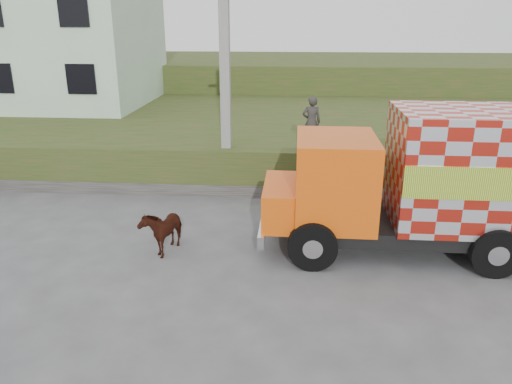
# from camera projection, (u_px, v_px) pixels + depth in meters

# --- Properties ---
(ground) EXTENTS (120.00, 120.00, 0.00)m
(ground) POSITION_uv_depth(u_px,v_px,m) (243.00, 254.00, 12.19)
(ground) COLOR #474749
(ground) RESTS_ON ground
(embankment) EXTENTS (40.00, 12.00, 1.50)m
(embankment) POSITION_uv_depth(u_px,v_px,m) (267.00, 134.00, 21.34)
(embankment) COLOR #244517
(embankment) RESTS_ON ground
(embankment_far) EXTENTS (40.00, 12.00, 3.00)m
(embankment_far) POSITION_uv_depth(u_px,v_px,m) (278.00, 82.00, 32.38)
(embankment_far) COLOR #244517
(embankment_far) RESTS_ON ground
(retaining_strip) EXTENTS (16.00, 0.50, 0.40)m
(retaining_strip) POSITION_uv_depth(u_px,v_px,m) (195.00, 188.00, 16.22)
(retaining_strip) COLOR #595651
(retaining_strip) RESTS_ON ground
(building) EXTENTS (10.00, 8.00, 6.00)m
(building) POSITION_uv_depth(u_px,v_px,m) (41.00, 39.00, 23.74)
(building) COLOR beige
(building) RESTS_ON embankment
(utility_pole) EXTENTS (1.20, 0.30, 8.00)m
(utility_pole) POSITION_uv_depth(u_px,v_px,m) (225.00, 65.00, 15.24)
(utility_pole) COLOR gray
(utility_pole) RESTS_ON ground
(cargo_truck) EXTENTS (7.86, 2.75, 3.50)m
(cargo_truck) POSITION_uv_depth(u_px,v_px,m) (448.00, 181.00, 11.76)
(cargo_truck) COLOR black
(cargo_truck) RESTS_ON ground
(cow) EXTENTS (0.91, 1.46, 1.14)m
(cow) POSITION_uv_depth(u_px,v_px,m) (163.00, 229.00, 12.21)
(cow) COLOR black
(cow) RESTS_ON ground
(pedestrian) EXTENTS (0.64, 0.46, 1.65)m
(pedestrian) POSITION_uv_depth(u_px,v_px,m) (311.00, 122.00, 15.80)
(pedestrian) COLOR #302E2B
(pedestrian) RESTS_ON embankment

